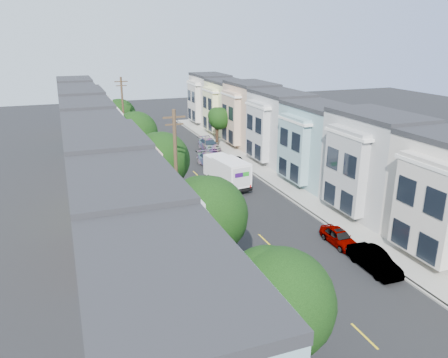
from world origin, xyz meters
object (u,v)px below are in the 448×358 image
utility_pole_near (176,178)px  parked_right_b (339,237)px  parked_left_d (167,192)px  parked_right_a (374,261)px  tree_c (161,160)px  parked_left_c (195,231)px  parked_left_b (236,285)px  utility_pole_far (124,118)px  parked_right_d (209,145)px  parked_right_c (236,164)px  lead_sedan (211,160)px  tree_b (207,216)px  tree_far_r (219,119)px  tree_a (277,304)px  tree_e (119,115)px  tree_d (135,133)px  fedex_truck (227,171)px

utility_pole_near → parked_right_b: size_ratio=2.62×
parked_left_d → parked_right_a: (9.80, -17.86, -0.00)m
tree_c → parked_left_c: 6.75m
parked_left_b → parked_left_c: 8.38m
utility_pole_far → parked_right_d: utility_pole_far is taller
parked_left_b → parked_right_b: (9.80, 3.59, -0.12)m
parked_left_c → parked_right_c: 18.56m
lead_sedan → parked_right_c: (2.32, -2.15, -0.09)m
utility_pole_far → parked_right_d: (11.20, -0.22, -4.41)m
tree_b → tree_far_r: size_ratio=1.33×
tree_a → parked_left_c: (1.40, 16.17, -4.12)m
tree_b → tree_e: size_ratio=1.06×
tree_c → utility_pole_near: utility_pole_near is taller
utility_pole_far → parked_left_c: (1.40, -25.78, -4.52)m
utility_pole_far → parked_left_c: size_ratio=2.36×
tree_a → tree_c: 20.97m
tree_b → tree_e: (-0.00, 37.26, -0.23)m
tree_d → lead_sedan: (8.88, 0.71, -4.13)m
utility_pole_far → parked_right_c: (11.20, -10.02, -4.48)m
tree_b → utility_pole_far: utility_pole_far is taller
tree_b → parked_right_c: tree_b is taller
tree_c → fedex_truck: (8.11, 5.85, -3.50)m
tree_d → parked_right_a: 28.61m
tree_c → tree_e: bearing=90.0°
parked_right_b → tree_c: bearing=139.9°
utility_pole_far → parked_left_d: bearing=-85.2°
tree_c → parked_left_c: (1.40, -4.79, -4.54)m
tree_a → fedex_truck: size_ratio=1.13×
tree_a → parked_left_b: bearing=79.8°
lead_sedan → parked_right_a: bearing=-90.4°
tree_a → parked_left_b: (1.40, 7.80, -4.01)m
utility_pole_far → fedex_truck: bearing=-61.8°
tree_d → utility_pole_far: 8.59m
tree_b → tree_c: size_ratio=0.98×
lead_sedan → parked_left_b: bearing=-111.3°
utility_pole_near → parked_left_b: 9.38m
parked_left_b → tree_e: bearing=96.8°
tree_c → lead_sedan: bearing=55.9°
tree_b → parked_right_b: 12.26m
parked_right_b → parked_right_d: parked_right_d is taller
utility_pole_far → parked_left_c: utility_pole_far is taller
tree_far_r → parked_right_d: bearing=-141.7°
fedex_truck → parked_right_a: bearing=-88.5°
parked_right_b → lead_sedan: bearing=96.2°
utility_pole_far → parked_right_b: size_ratio=2.62×
tree_a → utility_pole_far: 41.96m
tree_far_r → fedex_truck: 17.40m
parked_left_b → parked_right_d: (9.80, 33.94, -0.00)m
utility_pole_near → parked_right_d: size_ratio=2.02×
parked_left_d → tree_e: bearing=90.1°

